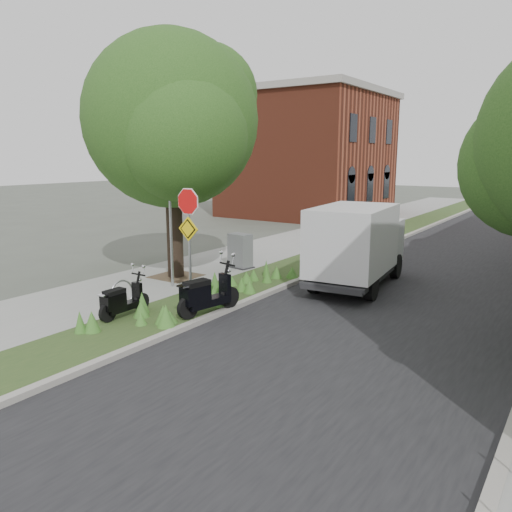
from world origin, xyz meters
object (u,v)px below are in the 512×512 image
(scooter_near, at_px, (119,303))
(utility_cabinet, at_px, (240,251))
(box_truck, at_px, (357,242))
(sign_assembly, at_px, (189,223))
(scooter_far, at_px, (203,298))

(scooter_near, distance_m, utility_cabinet, 6.27)
(utility_cabinet, bearing_deg, box_truck, 3.04)
(sign_assembly, height_order, box_truck, sign_assembly)
(sign_assembly, xyz_separation_m, utility_cabinet, (-1.65, 4.50, -1.63))
(sign_assembly, xyz_separation_m, scooter_far, (0.76, -0.40, -1.77))
(sign_assembly, bearing_deg, scooter_far, -27.73)
(sign_assembly, xyz_separation_m, box_truck, (2.62, 4.72, -0.91))
(scooter_near, bearing_deg, scooter_far, 40.61)
(sign_assembly, relative_size, utility_cabinet, 2.69)
(scooter_near, xyz_separation_m, utility_cabinet, (-0.88, 6.21, 0.21))
(sign_assembly, bearing_deg, box_truck, 60.96)
(scooter_near, height_order, utility_cabinet, utility_cabinet)
(sign_assembly, relative_size, box_truck, 0.65)
(scooter_near, relative_size, box_truck, 0.31)
(scooter_near, distance_m, box_truck, 7.34)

